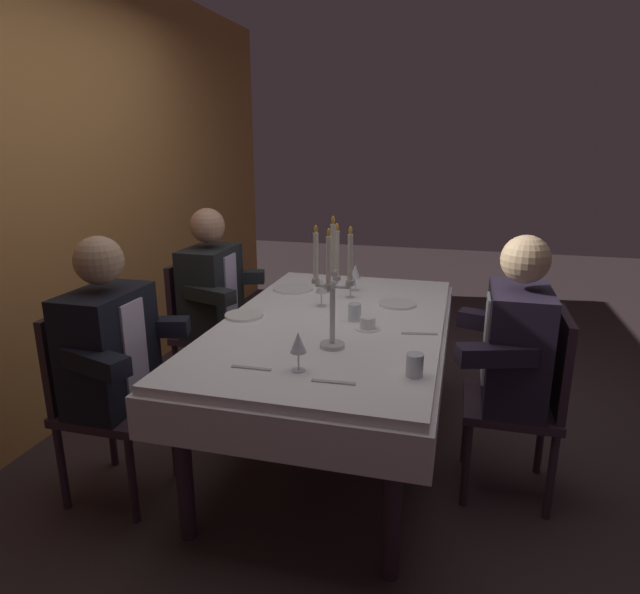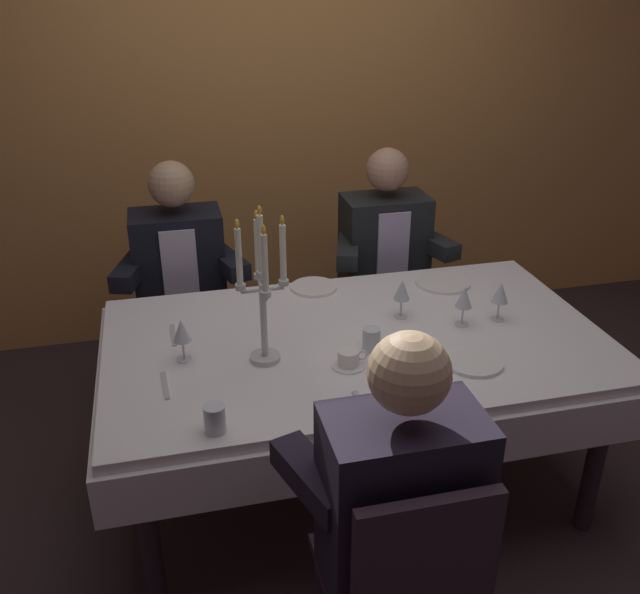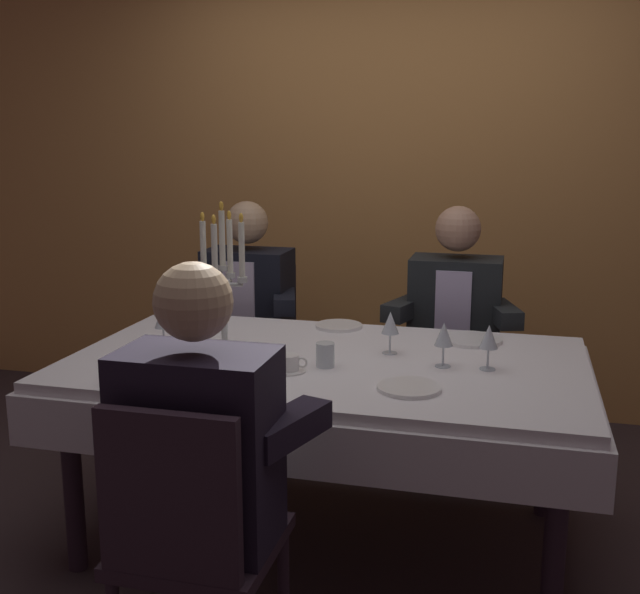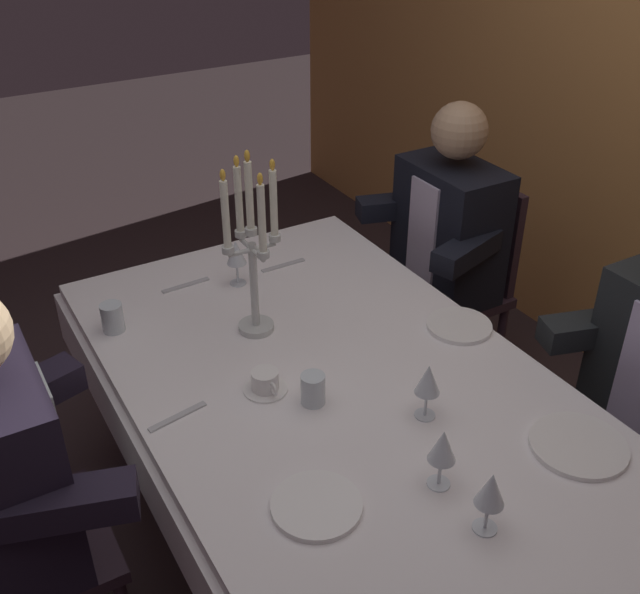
{
  "view_description": "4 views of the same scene",
  "coord_description": "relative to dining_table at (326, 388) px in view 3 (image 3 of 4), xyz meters",
  "views": [
    {
      "loc": [
        -2.56,
        -0.61,
        1.62
      ],
      "look_at": [
        -0.19,
        0.02,
        0.91
      ],
      "focal_mm": 30.32,
      "sensor_mm": 36.0,
      "label": 1
    },
    {
      "loc": [
        -0.68,
        -2.22,
        2.03
      ],
      "look_at": [
        -0.14,
        0.03,
        0.91
      ],
      "focal_mm": 38.7,
      "sensor_mm": 36.0,
      "label": 2
    },
    {
      "loc": [
        0.67,
        -2.68,
        1.56
      ],
      "look_at": [
        -0.04,
        0.07,
        0.96
      ],
      "focal_mm": 43.16,
      "sensor_mm": 36.0,
      "label": 3
    },
    {
      "loc": [
        1.39,
        -0.88,
        2.04
      ],
      "look_at": [
        -0.16,
        0.02,
        0.94
      ],
      "focal_mm": 41.94,
      "sensor_mm": 36.0,
      "label": 4
    }
  ],
  "objects": [
    {
      "name": "back_wall",
      "position": [
        0.0,
        1.66,
        0.73
      ],
      "size": [
        6.0,
        0.12,
        2.7
      ],
      "primitive_type": "cube",
      "color": "#CE8B49",
      "rests_on": "ground_plane"
    },
    {
      "name": "seated_diner_0",
      "position": [
        -0.63,
        0.89,
        0.11
      ],
      "size": [
        0.63,
        0.48,
        1.24
      ],
      "color": "#31212C",
      "rests_on": "ground_plane"
    },
    {
      "name": "dinner_plate_1",
      "position": [
        0.35,
        -0.29,
        0.13
      ],
      "size": [
        0.21,
        0.21,
        0.01
      ],
      "primitive_type": "cylinder",
      "color": "white",
      "rests_on": "dining_table"
    },
    {
      "name": "seated_diner_1",
      "position": [
        -0.14,
        -0.89,
        0.11
      ],
      "size": [
        0.63,
        0.48,
        1.24
      ],
      "color": "#31212C",
      "rests_on": "ground_plane"
    },
    {
      "name": "wine_glass_3",
      "position": [
        0.59,
        0.01,
        0.23
      ],
      "size": [
        0.07,
        0.07,
        0.16
      ],
      "color": "silver",
      "rests_on": "dining_table"
    },
    {
      "name": "spoon_1",
      "position": [
        -0.73,
        -0.18,
        0.12
      ],
      "size": [
        0.03,
        0.17,
        0.01
      ],
      "primitive_type": "cube",
      "rotation": [
        0.0,
        0.0,
        1.62
      ],
      "color": "#B7B7BC",
      "rests_on": "dining_table"
    },
    {
      "name": "candelabra",
      "position": [
        -0.37,
        -0.08,
        0.4
      ],
      "size": [
        0.19,
        0.19,
        0.58
      ],
      "color": "silver",
      "rests_on": "dining_table"
    },
    {
      "name": "fork_0",
      "position": [
        -0.1,
        -0.45,
        0.12
      ],
      "size": [
        0.05,
        0.17,
        0.01
      ],
      "primitive_type": "cube",
      "rotation": [
        0.0,
        0.0,
        1.75
      ],
      "color": "#B7B7BC",
      "rests_on": "dining_table"
    },
    {
      "name": "water_tumbler_0",
      "position": [
        -0.59,
        -0.47,
        0.16
      ],
      "size": [
        0.07,
        0.07,
        0.09
      ],
      "primitive_type": "cylinder",
      "color": "silver",
      "rests_on": "dining_table"
    },
    {
      "name": "dining_table",
      "position": [
        0.0,
        0.0,
        0.0
      ],
      "size": [
        1.94,
        1.14,
        0.74
      ],
      "color": "white",
      "rests_on": "ground_plane"
    },
    {
      "name": "wine_glass_0",
      "position": [
        0.22,
        0.12,
        0.24
      ],
      "size": [
        0.07,
        0.07,
        0.16
      ],
      "color": "silver",
      "rests_on": "dining_table"
    },
    {
      "name": "water_tumbler_1",
      "position": [
        0.02,
        -0.11,
        0.16
      ],
      "size": [
        0.07,
        0.07,
        0.09
      ],
      "primitive_type": "cylinder",
      "color": "silver",
      "rests_on": "dining_table"
    },
    {
      "name": "ground_plane",
      "position": [
        0.0,
        0.0,
        -0.62
      ],
      "size": [
        12.0,
        12.0,
        0.0
      ],
      "primitive_type": "plane",
      "color": "#342829"
    },
    {
      "name": "seated_diner_2",
      "position": [
        0.4,
        0.89,
        0.11
      ],
      "size": [
        0.63,
        0.48,
        1.24
      ],
      "color": "#31212C",
      "rests_on": "ground_plane"
    },
    {
      "name": "dinner_plate_0",
      "position": [
        -0.06,
        0.47,
        0.13
      ],
      "size": [
        0.2,
        0.2,
        0.01
      ],
      "primitive_type": "cylinder",
      "color": "white",
      "rests_on": "dining_table"
    },
    {
      "name": "wine_glass_1",
      "position": [
        0.43,
        0.0,
        0.23
      ],
      "size": [
        0.07,
        0.07,
        0.16
      ],
      "color": "silver",
      "rests_on": "dining_table"
    },
    {
      "name": "coffee_cup_0",
      "position": [
        -0.09,
        -0.19,
        0.15
      ],
      "size": [
        0.13,
        0.12,
        0.06
      ],
      "color": "white",
      "rests_on": "dining_table"
    },
    {
      "name": "dinner_plate_2",
      "position": [
        0.51,
        0.38,
        0.13
      ],
      "size": [
        0.24,
        0.24,
        0.01
      ],
      "primitive_type": "cylinder",
      "color": "white",
      "rests_on": "dining_table"
    },
    {
      "name": "wine_glass_2",
      "position": [
        -0.66,
        -0.01,
        0.23
      ],
      "size": [
        0.07,
        0.07,
        0.16
      ],
      "color": "silver",
      "rests_on": "dining_table"
    },
    {
      "name": "fork_2",
      "position": [
        -0.69,
        0.18,
        0.12
      ],
      "size": [
        0.02,
        0.17,
        0.01
      ],
      "primitive_type": "cube",
      "rotation": [
        0.0,
        0.0,
        1.59
      ],
      "color": "#B7B7BC",
      "rests_on": "dining_table"
    }
  ]
}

